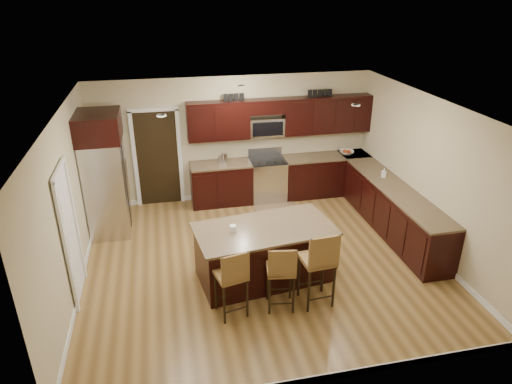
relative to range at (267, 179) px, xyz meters
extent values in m
plane|color=olive|center=(-0.68, -2.45, -0.47)|extent=(6.00, 6.00, 0.00)
plane|color=silver|center=(-0.68, -2.45, 2.23)|extent=(6.00, 6.00, 0.00)
plane|color=#BFB28A|center=(-0.68, 0.30, 0.88)|extent=(6.00, 0.00, 6.00)
plane|color=#BFB28A|center=(-3.68, -2.45, 0.88)|extent=(0.00, 5.50, 5.50)
plane|color=#BFB28A|center=(2.32, -2.45, 0.88)|extent=(0.00, 5.50, 5.50)
cube|color=black|center=(-1.03, 0.00, -0.03)|extent=(1.30, 0.60, 0.88)
cube|color=black|center=(1.35, 0.00, -0.03)|extent=(1.94, 0.60, 0.88)
cube|color=black|center=(2.02, -1.98, -0.03)|extent=(0.60, 3.35, 0.88)
cube|color=brown|center=(-1.03, 0.00, 0.43)|extent=(1.30, 0.63, 0.04)
cube|color=brown|center=(1.35, 0.00, 0.43)|extent=(1.94, 0.63, 0.04)
cube|color=brown|center=(2.02, -1.98, 0.43)|extent=(0.63, 3.35, 0.04)
cube|color=black|center=(-1.03, 0.13, 1.35)|extent=(1.30, 0.33, 0.80)
cube|color=black|center=(1.35, 0.13, 1.35)|extent=(1.94, 0.33, 0.80)
cube|color=black|center=(0.00, 0.13, 1.60)|extent=(0.76, 0.33, 0.30)
cube|color=silver|center=(0.00, 0.00, -0.02)|extent=(0.76, 0.64, 0.90)
cube|color=black|center=(0.00, 0.00, 0.44)|extent=(0.76, 0.60, 0.03)
cube|color=black|center=(0.00, -0.30, -0.02)|extent=(0.65, 0.01, 0.45)
cube|color=silver|center=(0.00, 0.27, 0.55)|extent=(0.76, 0.05, 0.18)
cube|color=silver|center=(0.00, 0.15, 1.15)|extent=(0.76, 0.31, 0.40)
cube|color=black|center=(-2.33, 0.28, 0.56)|extent=(0.85, 0.03, 2.06)
cube|color=white|center=(-3.66, -2.75, 0.55)|extent=(0.03, 0.80, 2.04)
cube|color=black|center=(-0.75, -2.93, -0.03)|extent=(2.18, 1.29, 0.88)
cube|color=brown|center=(-0.75, -2.93, 0.43)|extent=(2.30, 1.40, 0.04)
cube|color=black|center=(-0.75, -2.93, -0.43)|extent=(2.10, 1.20, 0.09)
cube|color=olive|center=(-1.42, -3.71, 0.19)|extent=(0.49, 0.49, 0.06)
cube|color=olive|center=(-1.38, -3.89, 0.41)|extent=(0.41, 0.13, 0.44)
cylinder|color=black|center=(-1.60, -3.88, -0.15)|extent=(0.04, 0.04, 0.63)
cylinder|color=black|center=(-1.24, -3.88, -0.15)|extent=(0.04, 0.04, 0.63)
cylinder|color=black|center=(-1.60, -3.53, -0.15)|extent=(0.04, 0.04, 0.63)
cylinder|color=black|center=(-1.24, -3.53, -0.15)|extent=(0.04, 0.04, 0.63)
cube|color=olive|center=(-0.69, -3.71, 0.18)|extent=(0.46, 0.46, 0.06)
cube|color=olive|center=(-0.71, -3.89, 0.39)|extent=(0.40, 0.10, 0.43)
cylinder|color=black|center=(-0.86, -3.88, -0.16)|extent=(0.03, 0.03, 0.62)
cylinder|color=black|center=(-0.51, -3.88, -0.16)|extent=(0.03, 0.03, 0.62)
cylinder|color=black|center=(-0.86, -3.53, -0.16)|extent=(0.03, 0.03, 0.62)
cylinder|color=black|center=(-0.51, -3.53, -0.16)|extent=(0.03, 0.03, 0.62)
cube|color=olive|center=(-0.14, -3.71, 0.28)|extent=(0.50, 0.50, 0.07)
cube|color=olive|center=(-0.12, -3.91, 0.52)|extent=(0.46, 0.08, 0.49)
cylinder|color=black|center=(-0.33, -3.90, -0.11)|extent=(0.04, 0.04, 0.71)
cylinder|color=black|center=(0.06, -3.90, -0.11)|extent=(0.04, 0.04, 0.71)
cylinder|color=black|center=(-0.33, -3.51, -0.11)|extent=(0.04, 0.04, 0.71)
cylinder|color=black|center=(0.06, -3.51, -0.11)|extent=(0.04, 0.04, 0.71)
cube|color=silver|center=(-3.30, -0.78, 0.45)|extent=(0.72, 0.93, 1.85)
cube|color=black|center=(-2.94, -0.78, 0.45)|extent=(0.01, 0.02, 1.76)
cylinder|color=silver|center=(-2.91, -0.86, 0.55)|extent=(0.02, 0.02, 0.82)
cylinder|color=silver|center=(-2.91, -0.70, 0.55)|extent=(0.02, 0.02, 0.82)
cube|color=black|center=(-3.30, -0.78, 1.63)|extent=(0.78, 0.99, 0.50)
cube|color=brown|center=(0.08, -0.59, -0.47)|extent=(1.02, 0.74, 0.01)
imported|color=silver|center=(1.83, 0.00, 0.49)|extent=(0.39, 0.39, 0.08)
imported|color=#B2B2B2|center=(2.02, -1.42, 0.54)|extent=(0.11, 0.11, 0.18)
cylinder|color=silver|center=(-0.95, 0.00, 0.56)|extent=(0.12, 0.12, 0.22)
cylinder|color=silver|center=(-1.02, 0.00, 0.54)|extent=(0.11, 0.11, 0.17)
cylinder|color=white|center=(-1.25, -2.93, 0.50)|extent=(0.10, 0.10, 0.10)
camera|label=1|loc=(-2.19, -9.03, 3.94)|focal=32.00mm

